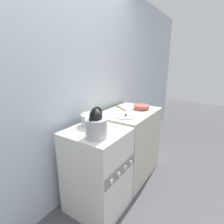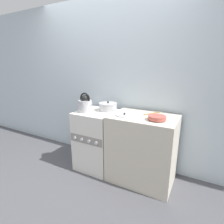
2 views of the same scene
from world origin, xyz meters
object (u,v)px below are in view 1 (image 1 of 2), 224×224
(kettle, at_px, (96,126))
(cooking_pot, at_px, (94,119))
(loose_pot_lid, at_px, (126,116))
(enamel_bowl, at_px, (141,107))
(stove, at_px, (97,170))

(kettle, xyz_separation_m, cooking_pot, (0.24, 0.22, -0.05))
(cooking_pot, height_order, loose_pot_lid, cooking_pot)
(enamel_bowl, bearing_deg, kettle, -178.28)
(stove, distance_m, cooking_pot, 0.52)
(stove, distance_m, kettle, 0.57)
(stove, bearing_deg, kettle, -140.35)
(cooking_pot, bearing_deg, enamel_bowl, -14.05)
(loose_pot_lid, bearing_deg, enamel_bowl, -0.95)
(stove, height_order, kettle, kettle)
(loose_pot_lid, bearing_deg, kettle, -176.38)
(kettle, height_order, cooking_pot, kettle)
(cooking_pot, distance_m, enamel_bowl, 0.79)
(cooking_pot, bearing_deg, loose_pot_lid, -28.01)
(stove, xyz_separation_m, kettle, (-0.12, -0.10, 0.55))
(stove, relative_size, loose_pot_lid, 3.82)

